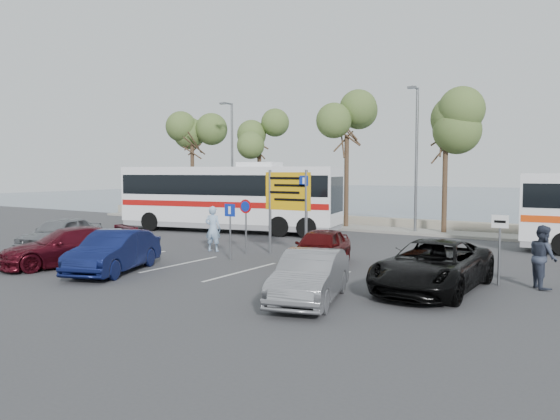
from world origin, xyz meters
The scene contains 24 objects.
ground centered at (0.00, 0.00, 0.00)m, with size 120.00×120.00×0.00m, color #38383A.
kerb_strip centered at (0.00, 14.00, 0.07)m, with size 44.00×2.40×0.15m, color gray.
seawall centered at (0.00, 16.00, 0.30)m, with size 48.00×0.80×0.60m, color gray.
sea centered at (0.00, 60.00, 0.01)m, with size 140.00×140.00×0.00m, color #3C4D61.
tree_far_left centered at (-14.00, 14.00, 6.33)m, with size 3.20×3.20×7.60m.
tree_left centered at (-8.00, 14.00, 6.00)m, with size 3.20×3.20×7.20m.
tree_mid centered at (-1.50, 14.00, 6.65)m, with size 3.20×3.20×8.00m.
tree_right centered at (4.50, 14.00, 6.17)m, with size 3.20×3.20×7.40m.
street_lamp_left centered at (-10.00, 13.52, 4.60)m, with size 0.45×1.15×8.01m.
street_lamp_right centered at (3.00, 13.52, 4.60)m, with size 0.45×1.15×8.01m.
direction_sign centered at (1.00, 3.20, 2.43)m, with size 2.20×0.12×3.60m.
sign_no_stop centered at (-0.60, 2.38, 1.58)m, with size 0.60×0.08×2.35m.
sign_parking centered at (-0.20, 0.79, 1.47)m, with size 0.50×0.07×2.25m.
sign_taxi centered at (9.80, 1.49, 1.42)m, with size 0.50×0.07×2.20m.
lane_markings centered at (-1.14, -1.00, 0.00)m, with size 12.02×4.20×0.01m, color silver, non-canonical shape.
coach_bus_left centered at (-6.50, 8.76, 1.87)m, with size 13.25×5.39×4.04m.
car_silver_a centered at (-8.26, -1.20, 0.74)m, with size 1.76×4.37×1.49m, color gray.
car_blue centered at (-2.00, -3.50, 0.73)m, with size 1.55×4.46×1.47m, color #10184B.
car_maroon centered at (-4.56, -3.50, 0.71)m, with size 1.99×4.89×1.42m, color #4F0D18.
car_red centered at (3.50, 1.50, 0.70)m, with size 1.66×4.13×1.41m, color #4A0A0B.
suv_black centered at (8.30, -0.34, 0.75)m, with size 2.48×5.38×1.50m, color black.
car_silver_b centered at (5.90, -3.50, 0.69)m, with size 1.47×4.21×1.39m, color gray.
pedestrian_near centered at (-2.31, 2.26, 1.00)m, with size 0.73×0.48×2.01m, color #99BBDF.
pedestrian_far centered at (11.00, 1.76, 0.97)m, with size 0.94×0.73×1.93m, color #2E3445.
Camera 1 is at (13.15, -16.28, 3.57)m, focal length 35.00 mm.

